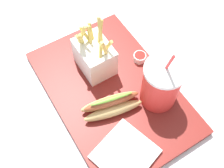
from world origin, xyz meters
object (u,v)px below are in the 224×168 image
object	(u,v)px
soda_cup	(161,84)
fries_basket	(95,56)
napkin_stack	(125,154)
hot_dog_1	(112,105)
ketchup_cup_1	(140,57)

from	to	relation	value
soda_cup	fries_basket	size ratio (longest dim) A/B	1.21
soda_cup	napkin_stack	world-z (taller)	soda_cup
fries_basket	napkin_stack	distance (m)	0.27
soda_cup	hot_dog_1	distance (m)	0.14
soda_cup	napkin_stack	xyz separation A→B (m)	(0.09, -0.16, -0.06)
soda_cup	fries_basket	world-z (taller)	soda_cup
hot_dog_1	soda_cup	bearing A→B (deg)	74.11
fries_basket	ketchup_cup_1	bearing A→B (deg)	68.72
fries_basket	hot_dog_1	distance (m)	0.15
napkin_stack	ketchup_cup_1	bearing A→B (deg)	138.62
hot_dog_1	ketchup_cup_1	world-z (taller)	hot_dog_1
ketchup_cup_1	napkin_stack	size ratio (longest dim) A/B	0.28
fries_basket	napkin_stack	bearing A→B (deg)	-14.89
ketchup_cup_1	soda_cup	bearing A→B (deg)	-13.05
soda_cup	hot_dog_1	size ratio (longest dim) A/B	1.24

